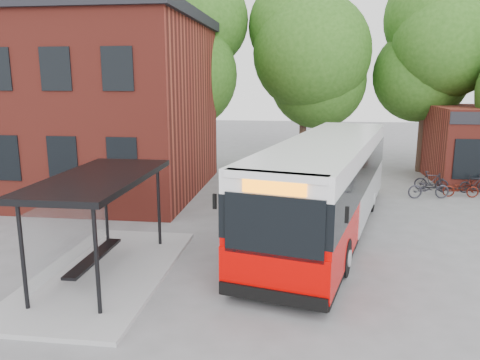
# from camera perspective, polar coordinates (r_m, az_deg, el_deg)

# --- Properties ---
(ground) EXTENTS (100.00, 100.00, 0.00)m
(ground) POSITION_cam_1_polar(r_m,az_deg,el_deg) (13.91, 3.20, -10.77)
(ground) COLOR slate
(station_building) EXTENTS (18.40, 10.40, 8.50)m
(station_building) POSITION_cam_1_polar(r_m,az_deg,el_deg) (25.87, -25.34, 8.43)
(station_building) COLOR maroon
(station_building) RESTS_ON ground
(bus_shelter) EXTENTS (3.60, 7.00, 2.90)m
(bus_shelter) POSITION_cam_1_polar(r_m,az_deg,el_deg) (13.56, -16.48, -5.37)
(bus_shelter) COLOR black
(bus_shelter) RESTS_ON ground
(bike_rail) EXTENTS (5.20, 0.10, 0.38)m
(bike_rail) POSITION_cam_1_polar(r_m,az_deg,el_deg) (24.83, 26.99, -1.34)
(bike_rail) COLOR black
(bike_rail) RESTS_ON ground
(tree_0) EXTENTS (7.92, 7.92, 11.00)m
(tree_0) POSITION_cam_1_polar(r_m,az_deg,el_deg) (29.60, -6.15, 12.26)
(tree_0) COLOR #244F15
(tree_0) RESTS_ON ground
(tree_1) EXTENTS (7.92, 7.92, 10.40)m
(tree_1) POSITION_cam_1_polar(r_m,az_deg,el_deg) (29.78, 7.82, 11.64)
(tree_1) COLOR #244F15
(tree_1) RESTS_ON ground
(tree_2) EXTENTS (7.92, 7.92, 11.00)m
(tree_2) POSITION_cam_1_polar(r_m,az_deg,el_deg) (29.64, 21.78, 11.48)
(tree_2) COLOR #244F15
(tree_2) RESTS_ON ground
(city_bus) EXTENTS (5.88, 13.56, 3.37)m
(city_bus) POSITION_cam_1_polar(r_m,az_deg,el_deg) (17.02, 10.58, -0.71)
(city_bus) COLOR #CA0200
(city_bus) RESTS_ON ground
(bicycle_0) EXTENTS (1.99, 0.94, 1.00)m
(bicycle_0) POSITION_cam_1_polar(r_m,az_deg,el_deg) (23.34, 22.00, -0.90)
(bicycle_0) COLOR #25252D
(bicycle_0) RESTS_ON ground
(bicycle_1) EXTENTS (1.66, 0.84, 0.96)m
(bicycle_1) POSITION_cam_1_polar(r_m,az_deg,el_deg) (25.02, 22.29, -0.14)
(bicycle_1) COLOR black
(bicycle_1) RESTS_ON ground
(bicycle_2) EXTENTS (1.61, 0.61, 0.84)m
(bicycle_2) POSITION_cam_1_polar(r_m,az_deg,el_deg) (24.21, 25.31, -0.94)
(bicycle_2) COLOR #4B140B
(bicycle_2) RESTS_ON ground
(bicycle_3) EXTENTS (1.54, 0.71, 0.89)m
(bicycle_3) POSITION_cam_1_polar(r_m,az_deg,el_deg) (25.42, 26.63, -0.42)
(bicycle_3) COLOR black
(bicycle_3) RESTS_ON ground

